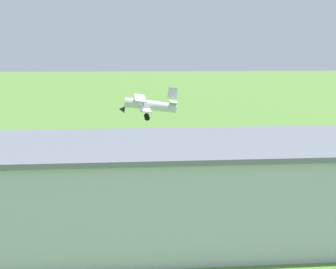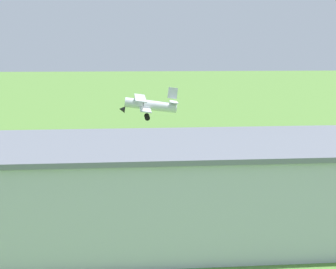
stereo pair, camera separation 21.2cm
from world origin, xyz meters
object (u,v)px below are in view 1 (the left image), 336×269
at_px(hangar, 219,188).
at_px(person_beside_truck, 323,175).
at_px(biplane, 148,105).
at_px(person_watching_takeoff, 313,167).
at_px(car_white, 18,183).

relative_size(hangar, person_beside_truck, 20.36).
height_order(biplane, person_watching_takeoff, biplane).
bearing_deg(person_watching_takeoff, person_beside_truck, 84.60).
height_order(car_white, person_watching_takeoff, car_white).
distance_m(hangar, car_white, 21.62).
bearing_deg(car_white, biplane, -135.38).
relative_size(hangar, person_watching_takeoff, 21.65).
height_order(biplane, car_white, biplane).
bearing_deg(hangar, person_watching_takeoff, -127.27).
height_order(hangar, car_white, hangar).
relative_size(car_white, person_watching_takeoff, 2.98).
relative_size(hangar, car_white, 7.25).
bearing_deg(person_watching_takeoff, biplane, -24.68).
bearing_deg(person_beside_truck, person_watching_takeoff, -95.40).
height_order(person_watching_takeoff, person_beside_truck, person_beside_truck).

